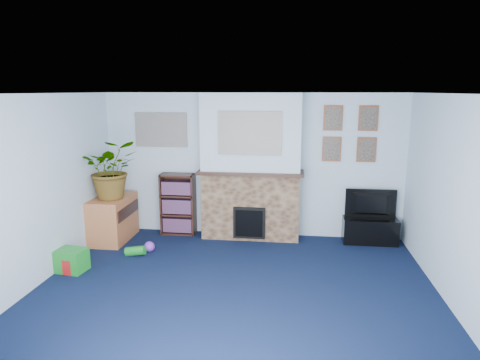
# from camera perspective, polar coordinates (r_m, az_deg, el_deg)

# --- Properties ---
(floor) EXTENTS (5.00, 4.50, 0.01)m
(floor) POSITION_cam_1_polar(r_m,az_deg,el_deg) (5.42, -0.84, -14.83)
(floor) COLOR #0D1735
(floor) RESTS_ON ground
(ceiling) EXTENTS (5.00, 4.50, 0.01)m
(ceiling) POSITION_cam_1_polar(r_m,az_deg,el_deg) (4.84, -0.93, 11.45)
(ceiling) COLOR white
(ceiling) RESTS_ON wall_back
(wall_back) EXTENTS (5.00, 0.04, 2.40)m
(wall_back) POSITION_cam_1_polar(r_m,az_deg,el_deg) (7.18, 1.61, 1.97)
(wall_back) COLOR silver
(wall_back) RESTS_ON ground
(wall_front) EXTENTS (5.00, 0.04, 2.40)m
(wall_front) POSITION_cam_1_polar(r_m,az_deg,el_deg) (2.91, -7.23, -13.39)
(wall_front) COLOR silver
(wall_front) RESTS_ON ground
(wall_left) EXTENTS (0.04, 4.50, 2.40)m
(wall_left) POSITION_cam_1_polar(r_m,az_deg,el_deg) (5.88, -25.78, -1.45)
(wall_left) COLOR silver
(wall_left) RESTS_ON ground
(wall_right) EXTENTS (0.04, 4.50, 2.40)m
(wall_right) POSITION_cam_1_polar(r_m,az_deg,el_deg) (5.28, 27.14, -3.01)
(wall_right) COLOR silver
(wall_right) RESTS_ON ground
(chimney_breast) EXTENTS (1.72, 0.50, 2.40)m
(chimney_breast) POSITION_cam_1_polar(r_m,az_deg,el_deg) (6.99, 1.45, 1.56)
(chimney_breast) COLOR brown
(chimney_breast) RESTS_ON ground
(collage_main) EXTENTS (1.00, 0.03, 0.68)m
(collage_main) POSITION_cam_1_polar(r_m,az_deg,el_deg) (6.70, 1.30, 6.26)
(collage_main) COLOR gray
(collage_main) RESTS_ON chimney_breast
(collage_left) EXTENTS (0.90, 0.03, 0.58)m
(collage_left) POSITION_cam_1_polar(r_m,az_deg,el_deg) (7.40, -10.48, 6.60)
(collage_left) COLOR gray
(collage_left) RESTS_ON wall_back
(portrait_tl) EXTENTS (0.30, 0.03, 0.40)m
(portrait_tl) POSITION_cam_1_polar(r_m,az_deg,el_deg) (7.07, 12.29, 8.08)
(portrait_tl) COLOR brown
(portrait_tl) RESTS_ON wall_back
(portrait_tr) EXTENTS (0.30, 0.03, 0.40)m
(portrait_tr) POSITION_cam_1_polar(r_m,az_deg,el_deg) (7.14, 16.74, 7.88)
(portrait_tr) COLOR brown
(portrait_tr) RESTS_ON wall_back
(portrait_bl) EXTENTS (0.30, 0.03, 0.40)m
(portrait_bl) POSITION_cam_1_polar(r_m,az_deg,el_deg) (7.11, 12.12, 4.06)
(portrait_bl) COLOR brown
(portrait_bl) RESTS_ON wall_back
(portrait_br) EXTENTS (0.30, 0.03, 0.40)m
(portrait_br) POSITION_cam_1_polar(r_m,az_deg,el_deg) (7.18, 16.50, 3.91)
(portrait_br) COLOR brown
(portrait_br) RESTS_ON wall_back
(tv_stand) EXTENTS (0.86, 0.36, 0.41)m
(tv_stand) POSITION_cam_1_polar(r_m,az_deg,el_deg) (7.29, 16.94, -6.32)
(tv_stand) COLOR black
(tv_stand) RESTS_ON ground
(television) EXTENTS (0.81, 0.11, 0.46)m
(television) POSITION_cam_1_polar(r_m,az_deg,el_deg) (7.19, 17.11, -3.12)
(television) COLOR black
(television) RESTS_ON tv_stand
(bookshelf) EXTENTS (0.58, 0.28, 1.05)m
(bookshelf) POSITION_cam_1_polar(r_m,az_deg,el_deg) (7.42, -8.22, -3.35)
(bookshelf) COLOR #321912
(bookshelf) RESTS_ON ground
(sideboard) EXTENTS (0.52, 0.94, 0.73)m
(sideboard) POSITION_cam_1_polar(r_m,az_deg,el_deg) (7.38, -16.55, -5.04)
(sideboard) COLOR #BB683C
(sideboard) RESTS_ON ground
(potted_plant) EXTENTS (1.09, 1.03, 0.95)m
(potted_plant) POSITION_cam_1_polar(r_m,az_deg,el_deg) (7.12, -16.74, 1.41)
(potted_plant) COLOR #26661E
(potted_plant) RESTS_ON sideboard
(mantel_clock) EXTENTS (0.10, 0.06, 0.14)m
(mantel_clock) POSITION_cam_1_polar(r_m,az_deg,el_deg) (6.94, 1.41, 1.78)
(mantel_clock) COLOR gold
(mantel_clock) RESTS_ON chimney_breast
(mantel_candle) EXTENTS (0.05, 0.05, 0.17)m
(mantel_candle) POSITION_cam_1_polar(r_m,az_deg,el_deg) (6.91, 3.78, 1.81)
(mantel_candle) COLOR #B2BFC6
(mantel_candle) RESTS_ON chimney_breast
(mantel_teddy) EXTENTS (0.14, 0.14, 0.14)m
(mantel_teddy) POSITION_cam_1_polar(r_m,az_deg,el_deg) (7.00, -2.57, 1.83)
(mantel_teddy) COLOR gray
(mantel_teddy) RESTS_ON chimney_breast
(mantel_can) EXTENTS (0.06, 0.06, 0.11)m
(mantel_can) POSITION_cam_1_polar(r_m,az_deg,el_deg) (6.90, 7.25, 1.56)
(mantel_can) COLOR red
(mantel_can) RESTS_ON chimney_breast
(green_crate) EXTENTS (0.42, 0.35, 0.31)m
(green_crate) POSITION_cam_1_polar(r_m,az_deg,el_deg) (6.39, -21.55, -10.04)
(green_crate) COLOR #198C26
(green_crate) RESTS_ON ground
(toy_ball) EXTENTS (0.16, 0.16, 0.16)m
(toy_ball) POSITION_cam_1_polar(r_m,az_deg,el_deg) (6.79, -11.99, -8.61)
(toy_ball) COLOR purple
(toy_ball) RESTS_ON ground
(toy_block) EXTENTS (0.20, 0.20, 0.21)m
(toy_block) POSITION_cam_1_polar(r_m,az_deg,el_deg) (6.35, -21.83, -10.51)
(toy_block) COLOR red
(toy_block) RESTS_ON ground
(toy_tube) EXTENTS (0.31, 0.14, 0.18)m
(toy_tube) POSITION_cam_1_polar(r_m,az_deg,el_deg) (6.69, -13.78, -9.18)
(toy_tube) COLOR #198C26
(toy_tube) RESTS_ON ground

